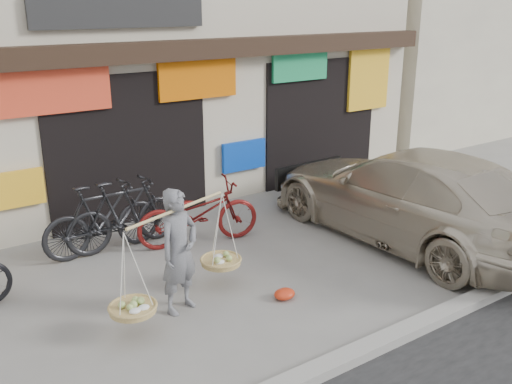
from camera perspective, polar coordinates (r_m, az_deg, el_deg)
ground at (r=8.02m, az=-2.15°, el=-10.39°), size 70.00×70.00×0.00m
kerb at (r=6.63m, az=7.53°, el=-16.78°), size 70.00×0.25×0.12m
shophouse_block at (r=12.92m, az=-18.37°, el=15.77°), size 14.00×6.32×7.00m
neighbor_east at (r=21.55m, az=19.42°, el=15.78°), size 12.00×7.00×6.40m
street_vendor at (r=7.43m, az=-7.68°, el=-6.34°), size 2.11×1.08×1.67m
bike_1 at (r=9.41m, az=-15.07°, el=-2.54°), size 1.98×0.60×1.18m
bike_2 at (r=9.50m, az=-5.81°, el=-2.11°), size 2.16×1.15×1.08m
bike_3 at (r=9.52m, az=-13.05°, el=-2.13°), size 1.98×0.60×1.18m
suv at (r=9.94m, az=15.02°, el=-0.29°), size 2.34×5.41×1.55m
red_bag at (r=7.94m, az=2.87°, el=-10.15°), size 0.31×0.25×0.14m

